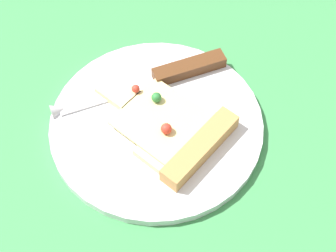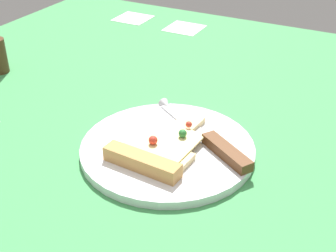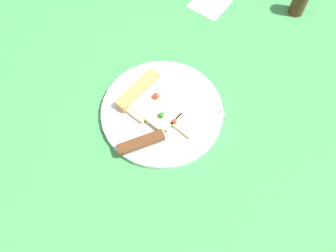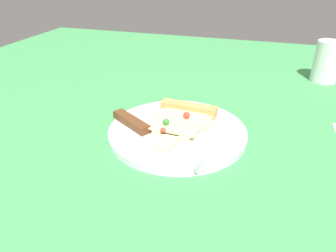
% 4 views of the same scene
% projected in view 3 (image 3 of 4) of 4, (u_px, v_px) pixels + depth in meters
% --- Properties ---
extents(ground_plane, '(1.51, 1.51, 0.03)m').
position_uv_depth(ground_plane, '(110.00, 124.00, 0.78)').
color(ground_plane, '#3D8C4C').
rests_on(ground_plane, ground).
extents(plate, '(0.27, 0.27, 0.01)m').
position_uv_depth(plate, '(162.00, 111.00, 0.77)').
color(plate, silver).
rests_on(plate, ground_plane).
extents(pizza_slice, '(0.12, 0.18, 0.03)m').
position_uv_depth(pizza_slice, '(153.00, 102.00, 0.77)').
color(pizza_slice, beige).
rests_on(pizza_slice, plate).
extents(knife, '(0.21, 0.15, 0.02)m').
position_uv_depth(knife, '(162.00, 135.00, 0.73)').
color(knife, silver).
rests_on(knife, plate).
extents(pepper_shaker, '(0.04, 0.04, 0.07)m').
position_uv_depth(pepper_shaker, '(300.00, 1.00, 0.89)').
color(pepper_shaker, '#4C2D19').
rests_on(pepper_shaker, ground_plane).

